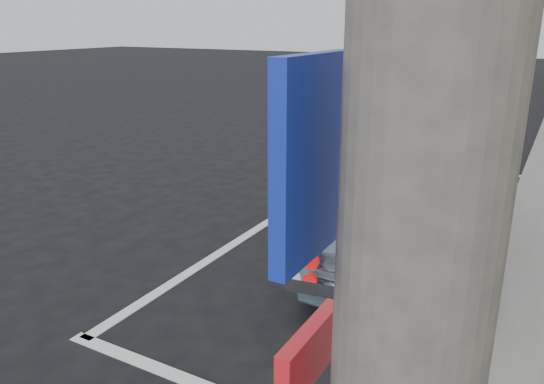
{
  "coord_description": "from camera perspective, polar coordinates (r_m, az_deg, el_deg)",
  "views": [
    {
      "loc": [
        2.28,
        -3.03,
        2.49
      ],
      "look_at": [
        -0.35,
        1.67,
        0.75
      ],
      "focal_mm": 35.0,
      "sensor_mm": 36.0,
      "label": 1
    }
  ],
  "objects": [
    {
      "name": "pline_front",
      "position": [
        10.01,
        17.99,
        2.61
      ],
      "size": [
        3.0,
        0.12,
        0.01
      ],
      "primitive_type": "cube",
      "color": "silver",
      "rests_on": "ground"
    },
    {
      "name": "ground",
      "position": [
        4.54,
        -6.74,
        -15.52
      ],
      "size": [
        80.0,
        80.0,
        0.0
      ],
      "primitive_type": "plane",
      "color": "black",
      "rests_on": "ground"
    },
    {
      "name": "retro_coupe",
      "position": [
        6.06,
        14.42,
        -0.11
      ],
      "size": [
        2.1,
        4.11,
        1.34
      ],
      "rotation": [
        0.0,
        0.0,
        0.14
      ],
      "color": "gray",
      "rests_on": "ground"
    },
    {
      "name": "cat",
      "position": [
        4.74,
        11.15,
        -12.61
      ],
      "size": [
        0.21,
        0.45,
        0.24
      ],
      "rotation": [
        0.0,
        0.0,
        0.03
      ],
      "color": "#756659",
      "rests_on": "ground"
    },
    {
      "name": "pline_side",
      "position": [
        7.26,
        1.28,
        -2.15
      ],
      "size": [
        0.12,
        7.0,
        0.01
      ],
      "primitive_type": "cube",
      "color": "silver",
      "rests_on": "ground"
    }
  ]
}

